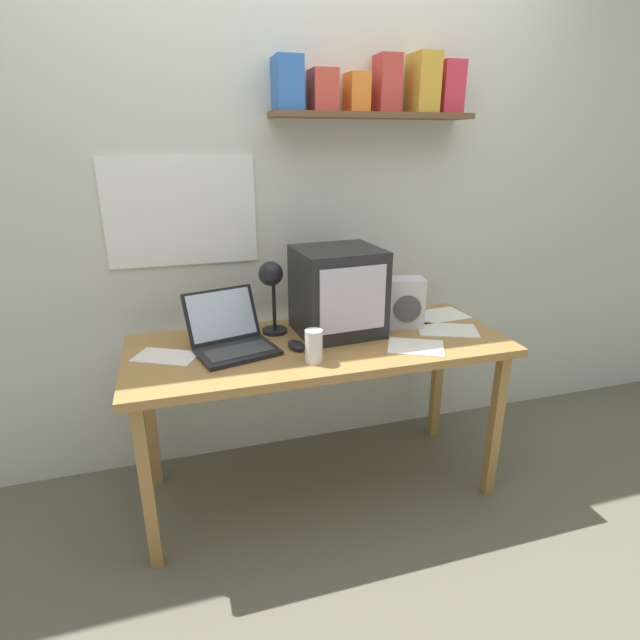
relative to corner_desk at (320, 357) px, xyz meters
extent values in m
plane|color=#625F4E|center=(0.00, 0.00, -0.67)|extent=(12.00, 12.00, 0.00)
cube|color=silver|center=(0.00, 0.46, 0.63)|extent=(5.60, 0.06, 2.60)
cube|color=white|center=(-0.51, 0.42, 0.58)|extent=(0.65, 0.01, 0.47)
cube|color=brown|center=(0.35, 0.34, 0.98)|extent=(0.92, 0.18, 0.02)
cube|color=blue|center=(-0.04, 0.35, 1.10)|extent=(0.11, 0.15, 0.21)
cube|color=#C84437|center=(0.12, 0.36, 1.08)|extent=(0.11, 0.14, 0.17)
cube|color=orange|center=(0.28, 0.37, 1.07)|extent=(0.09, 0.13, 0.16)
cube|color=#BE3D35|center=(0.42, 0.37, 1.11)|extent=(0.10, 0.12, 0.24)
cube|color=gold|center=(0.59, 0.35, 1.12)|extent=(0.11, 0.16, 0.25)
cube|color=#D13444|center=(0.72, 0.36, 1.10)|extent=(0.10, 0.13, 0.22)
cube|color=#A57840|center=(0.00, 0.00, 0.05)|extent=(1.60, 0.64, 0.03)
cube|color=#A57840|center=(-0.74, -0.26, -0.32)|extent=(0.04, 0.05, 0.71)
cube|color=#A57840|center=(0.74, -0.26, -0.32)|extent=(0.04, 0.05, 0.71)
cube|color=#A57840|center=(-0.74, 0.26, -0.32)|extent=(0.04, 0.05, 0.71)
cube|color=#A57840|center=(0.74, 0.26, -0.32)|extent=(0.04, 0.05, 0.71)
cube|color=#232326|center=(0.11, 0.10, 0.26)|extent=(0.38, 0.34, 0.38)
cube|color=silver|center=(0.12, -0.07, 0.27)|extent=(0.29, 0.03, 0.27)
cube|color=black|center=(-0.35, -0.02, 0.08)|extent=(0.35, 0.29, 0.02)
cube|color=#38383A|center=(-0.35, -0.04, 0.09)|extent=(0.28, 0.18, 0.00)
cube|color=black|center=(-0.39, 0.13, 0.19)|extent=(0.32, 0.17, 0.20)
cube|color=silver|center=(-0.39, 0.13, 0.19)|extent=(0.29, 0.16, 0.19)
cylinder|color=black|center=(-0.16, 0.17, 0.08)|extent=(0.11, 0.11, 0.01)
cylinder|color=black|center=(-0.16, 0.17, 0.22)|extent=(0.02, 0.02, 0.27)
sphere|color=black|center=(-0.18, 0.11, 0.35)|extent=(0.10, 0.10, 0.10)
cylinder|color=white|center=(-0.08, -0.19, 0.13)|extent=(0.07, 0.07, 0.13)
cylinder|color=#4CC656|center=(-0.08, -0.19, 0.12)|extent=(0.06, 0.06, 0.09)
cube|color=silver|center=(0.42, 0.07, 0.18)|extent=(0.19, 0.14, 0.23)
cylinder|color=#4C4C51|center=(0.41, 0.02, 0.17)|extent=(0.12, 0.03, 0.12)
ellipsoid|color=black|center=(-0.11, -0.04, 0.08)|extent=(0.08, 0.12, 0.03)
cube|color=white|center=(0.36, -0.17, 0.07)|extent=(0.28, 0.26, 0.00)
cube|color=silver|center=(0.59, -0.03, 0.07)|extent=(0.30, 0.26, 0.00)
cube|color=silver|center=(-0.63, 0.03, 0.07)|extent=(0.28, 0.24, 0.00)
cube|color=white|center=(0.64, 0.16, 0.07)|extent=(0.31, 0.20, 0.00)
camera|label=1|loc=(-0.56, -1.88, 0.88)|focal=28.00mm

